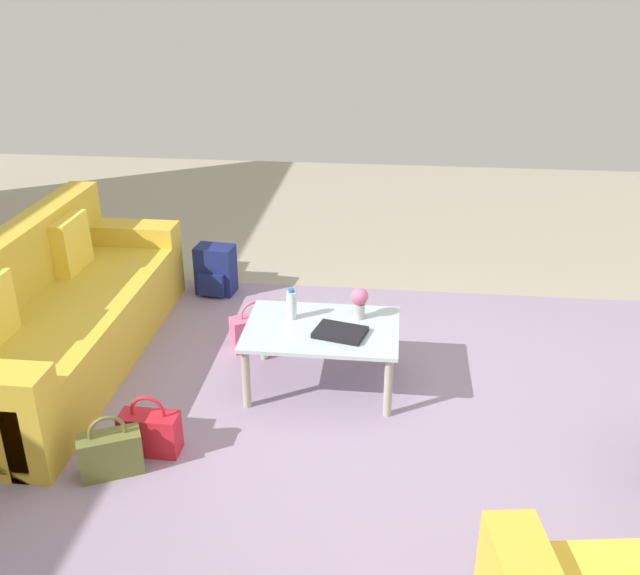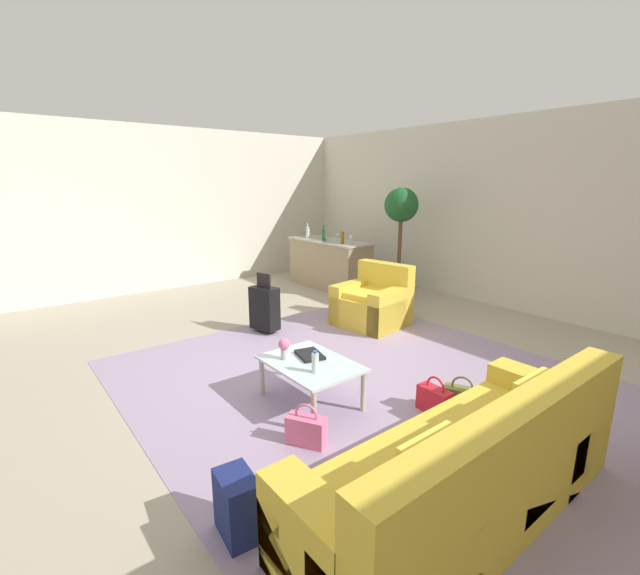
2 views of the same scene
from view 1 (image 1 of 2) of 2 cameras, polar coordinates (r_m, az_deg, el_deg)
The scene contains 11 objects.
ground_plane at distance 4.14m, azimuth 4.99°, elevation -11.79°, with size 12.00×12.00×0.00m, color #A89E89.
area_rug at distance 4.03m, azimuth -3.88°, elevation -12.88°, with size 5.20×4.40×0.01m, color #9984A3.
couch at distance 5.00m, azimuth -20.63°, elevation -2.50°, with size 0.86×2.44×0.89m.
coffee_table at distance 4.39m, azimuth 0.14°, elevation -3.82°, with size 0.94×0.67×0.42m.
water_bottle at distance 4.43m, azimuth -2.29°, elevation -1.38°, with size 0.06×0.06×0.20m.
coffee_table_book at distance 4.28m, azimuth 1.63°, elevation -3.59°, with size 0.30×0.21×0.03m, color black.
flower_vase at distance 4.43m, azimuth 3.19°, elevation -1.03°, with size 0.11×0.11×0.21m.
handbag_red at distance 4.05m, azimuth -13.44°, elevation -11.18°, with size 0.32×0.15×0.36m.
handbag_pink at distance 4.95m, azimuth -5.27°, elevation -3.48°, with size 0.35×0.28×0.36m.
handbag_olive at distance 3.95m, azimuth -16.42°, elevation -12.58°, with size 0.35×0.26×0.36m.
backpack_navy at distance 5.78m, azimuth -8.37°, elevation 1.31°, with size 0.32×0.28×0.40m.
Camera 1 is at (-0.02, 3.34, 2.45)m, focal length 40.00 mm.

